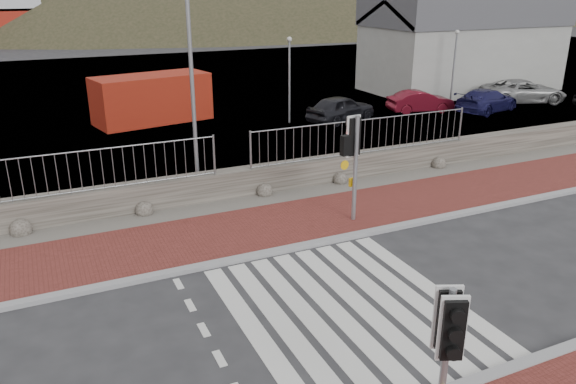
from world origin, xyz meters
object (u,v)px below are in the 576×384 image
traffic_signal_near (448,336)px  car_b (420,101)px  traffic_signal_far (355,147)px  car_a (341,108)px  car_d (523,91)px  streetlight (195,65)px  shipping_container (152,99)px  car_c (487,100)px

traffic_signal_near → car_b: (14.10, 18.99, -1.34)m
traffic_signal_far → car_a: (5.99, 11.15, -1.60)m
car_b → car_d: (6.96, -0.38, 0.09)m
traffic_signal_near → streetlight: bearing=113.7°
traffic_signal_near → shipping_container: 22.76m
shipping_container → car_d: bearing=-22.9°
car_c → car_d: 3.86m
streetlight → car_d: (21.10, 6.71, -3.47)m
car_a → car_c: bearing=-117.0°
traffic_signal_far → car_c: bearing=-153.6°
traffic_signal_near → shipping_container: traffic_signal_near is taller
car_b → car_a: bearing=101.9°
streetlight → car_d: bearing=20.9°
traffic_signal_near → traffic_signal_far: (3.18, 7.74, 0.34)m
car_c → traffic_signal_far: bearing=107.3°
traffic_signal_far → car_c: 17.31m
traffic_signal_far → car_b: traffic_signal_far is taller
traffic_signal_near → traffic_signal_far: bearing=91.1°
traffic_signal_far → car_a: size_ratio=0.81×
car_d → car_a: bearing=106.5°
traffic_signal_far → shipping_container: (-2.50, 15.01, -1.10)m
traffic_signal_far → car_d: traffic_signal_far is taller
car_b → car_d: 6.98m
car_b → car_c: size_ratio=0.82×
shipping_container → car_c: shipping_container is taller
car_b → streetlight: bearing=127.4°
streetlight → car_b: streetlight is taller
shipping_container → car_c: (16.66, -5.18, -0.53)m
shipping_container → car_a: (8.49, -3.85, -0.50)m
streetlight → traffic_signal_near: bearing=-86.5°
traffic_signal_far → shipping_container: bearing=-88.9°
car_a → car_b: (4.92, 0.10, -0.08)m
traffic_signal_near → car_c: size_ratio=0.63×
streetlight → car_b: 16.21m
car_d → car_b: bearing=104.7°
car_d → car_c: bearing=123.5°
car_a → shipping_container: bearing=47.8°
traffic_signal_near → car_a: (9.17, 18.89, -1.26)m
streetlight → shipping_container: size_ratio=1.33×
traffic_signal_far → car_b: (10.91, 11.25, -1.68)m
traffic_signal_near → streetlight: 12.10m
streetlight → car_c: streetlight is taller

